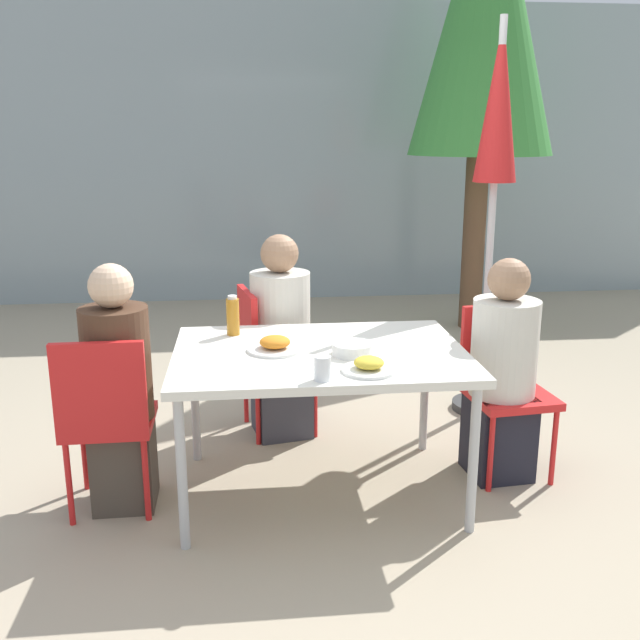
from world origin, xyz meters
name	(u,v)px	position (x,y,z in m)	size (l,w,h in m)	color
ground_plane	(320,491)	(0.00, 0.00, 0.00)	(24.00, 24.00, 0.00)	tan
building_facade	(275,155)	(0.00, 4.38, 1.50)	(10.00, 0.20, 3.00)	#89999E
dining_table	(320,361)	(0.00, 0.00, 0.68)	(1.38, 0.98, 0.74)	silver
chair_left	(106,412)	(-0.99, -0.09, 0.51)	(0.41, 0.41, 0.87)	red
person_left	(119,394)	(-0.94, -0.01, 0.56)	(0.31, 0.31, 1.17)	#473D33
chair_right	(504,376)	(0.98, 0.18, 0.51)	(0.44, 0.44, 0.87)	red
person_right	(502,376)	(0.94, 0.10, 0.54)	(0.33, 0.33, 1.14)	black
chair_far	(265,350)	(-0.24, 0.78, 0.51)	(0.47, 0.47, 0.87)	red
person_far	(281,342)	(-0.15, 0.74, 0.56)	(0.36, 0.36, 1.19)	#383842
closed_umbrella	(496,140)	(1.15, 0.98, 1.69)	(0.36, 0.36, 2.37)	#333333
plate_0	(369,366)	(0.18, -0.32, 0.76)	(0.24, 0.24, 0.07)	white
plate_1	(275,345)	(-0.21, 0.02, 0.76)	(0.26, 0.26, 0.07)	white
bottle	(233,316)	(-0.41, 0.32, 0.83)	(0.07, 0.07, 0.20)	#B7751E
drinking_cup	(323,368)	(-0.03, -0.41, 0.79)	(0.07, 0.07, 0.10)	white
salad_bowl	(353,349)	(0.14, -0.08, 0.76)	(0.19, 0.19, 0.06)	white
tree_behind_left	(486,10)	(1.70, 2.95, 2.71)	(1.23, 1.23, 3.94)	brown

